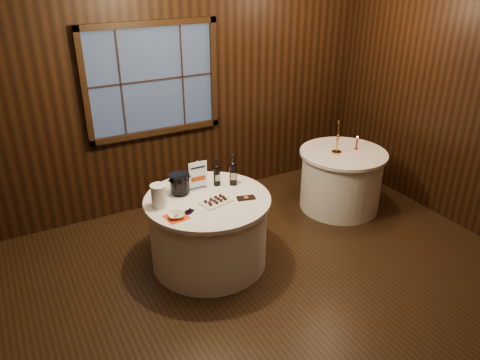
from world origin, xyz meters
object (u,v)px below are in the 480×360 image
side_table (341,180)px  ice_bucket (180,183)px  port_bottle_right (233,172)px  port_bottle_left (217,174)px  red_candle (357,144)px  sign_stand (198,179)px  chocolate_plate (216,201)px  glass_pitcher (159,196)px  chocolate_box (246,198)px  brass_candlestick (338,141)px  cracker_bowl (176,215)px  main_table (208,230)px  grape_bunch (190,212)px

side_table → ice_bucket: (-2.20, -0.08, 0.50)m
port_bottle_right → ice_bucket: (-0.57, 0.07, -0.03)m
port_bottle_left → red_candle: 1.97m
sign_stand → chocolate_plate: size_ratio=0.97×
side_table → ice_bucket: bearing=-178.0°
port_bottle_right → glass_pitcher: port_bottle_right is taller
chocolate_box → red_candle: red_candle is taller
ice_bucket → brass_candlestick: (2.10, 0.09, 0.04)m
chocolate_plate → cracker_bowl: size_ratio=2.14×
ice_bucket → brass_candlestick: size_ratio=0.50×
glass_pitcher → chocolate_box: bearing=-38.7°
port_bottle_left → ice_bucket: bearing=-172.0°
glass_pitcher → cracker_bowl: glass_pitcher is taller
chocolate_plate → chocolate_box: chocolate_plate is taller
chocolate_box → brass_candlestick: bearing=33.3°
side_table → chocolate_plate: size_ratio=3.27×
port_bottle_left → ice_bucket: port_bottle_left is taller
main_table → cracker_bowl: (-0.41, -0.21, 0.40)m
main_table → glass_pitcher: 0.69m
sign_stand → ice_bucket: bearing=-175.9°
brass_candlestick → ice_bucket: bearing=-177.5°
side_table → sign_stand: 2.05m
grape_bunch → red_candle: red_candle is taller
red_candle → side_table: bearing=175.2°
brass_candlestick → grape_bunch: bearing=-166.7°
side_table → port_bottle_right: port_bottle_right is taller
chocolate_plate → brass_candlestick: 1.92m
port_bottle_left → main_table: bearing=-126.0°
side_table → chocolate_box: chocolate_box is taller
cracker_bowl → main_table: bearing=27.0°
port_bottle_left → chocolate_plate: bearing=-109.3°
sign_stand → chocolate_box: 0.55m
main_table → side_table: bearing=8.5°
main_table → ice_bucket: 0.58m
glass_pitcher → brass_candlestick: 2.38m
cracker_bowl → red_candle: size_ratio=0.87×
main_table → brass_candlestick: (1.90, 0.31, 0.54)m
chocolate_plate → glass_pitcher: glass_pitcher is taller
main_table → chocolate_plate: (0.03, -0.13, 0.40)m
grape_bunch → glass_pitcher: (-0.20, 0.27, 0.10)m
main_table → red_candle: bearing=7.4°
main_table → port_bottle_right: port_bottle_right is taller
port_bottle_right → chocolate_plate: 0.46m
chocolate_plate → red_candle: 2.19m
side_table → port_bottle_right: bearing=-174.7°
main_table → glass_pitcher: bearing=172.1°
side_table → ice_bucket: size_ratio=5.04×
main_table → red_candle: 2.25m
port_bottle_left → chocolate_plate: (-0.18, -0.35, -0.11)m
port_bottle_right → brass_candlestick: size_ratio=0.80×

